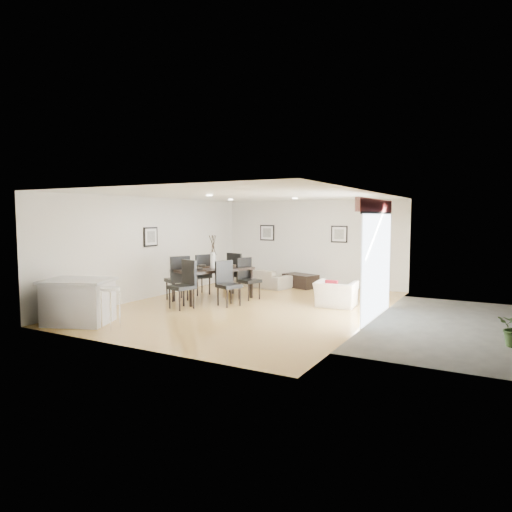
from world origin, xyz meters
The scene contains 26 objects.
ground centered at (0.00, 0.00, 0.00)m, with size 8.00×8.00×0.00m, color tan.
wall_back centered at (0.00, 4.00, 1.35)m, with size 6.00×0.04×2.70m, color silver.
wall_front centered at (0.00, -4.00, 1.35)m, with size 6.00×0.04×2.70m, color silver.
wall_left centered at (-3.00, 0.00, 1.35)m, with size 0.04×8.00×2.70m, color silver.
wall_right centered at (3.00, 0.00, 1.35)m, with size 0.04×8.00×2.70m, color silver.
ceiling centered at (0.00, 0.00, 2.70)m, with size 6.00×8.00×0.02m, color white.
sofa centered at (-1.29, 2.93, 0.28)m, with size 1.95×0.76×0.57m, color #A19982.
armchair centered at (1.83, 1.00, 0.31)m, with size 0.96×0.84×0.62m, color white.
dining_table centered at (-1.32, 0.34, 0.75)m, with size 1.71×2.25×0.84m.
dining_chair_wnear centered at (-2.04, -0.22, 0.66)m, with size 0.72×0.72×1.18m.
dining_chair_wfar centered at (-2.03, 0.80, 0.64)m, with size 0.67×0.67×1.14m.
dining_chair_enear centered at (-0.60, -0.13, 0.62)m, with size 0.65×0.65×1.10m.
dining_chair_efar centered at (-0.60, 0.87, 0.61)m, with size 0.63×0.63×1.10m.
dining_chair_head centered at (-1.29, -0.91, 0.65)m, with size 0.64×0.64×1.16m.
dining_chair_foot centered at (-1.34, 1.58, 0.64)m, with size 0.61×0.61×1.15m.
vase centered at (-1.32, 0.34, 1.20)m, with size 1.13×1.74×0.88m.
coffee_table centered at (-0.13, 3.39, 0.20)m, with size 1.02×0.61×0.41m, color black.
side_table centered at (-2.37, 2.95, 0.27)m, with size 0.40×0.40×0.53m, color black.
table_lamp centered at (-2.37, 2.95, 0.76)m, with size 0.19×0.19×0.36m.
cushion centered at (1.75, 0.91, 0.51)m, with size 0.30×0.09×0.30m, color maroon.
kitchen_island centered at (-2.23, -3.23, 0.47)m, with size 1.59×1.43×0.92m.
bar_stool centered at (-1.32, -3.23, 0.70)m, with size 0.37×0.37×0.82m.
framed_print_back_left centered at (-1.60, 3.97, 1.65)m, with size 0.52×0.04×0.52m.
framed_print_back_right centered at (0.90, 3.97, 1.65)m, with size 0.52×0.04×0.52m.
framed_print_left_wall centered at (-2.97, -0.20, 1.65)m, with size 0.04×0.52×0.52m.
sliding_door centered at (2.96, 0.30, 1.66)m, with size 0.12×2.70×2.57m.
Camera 1 is at (5.41, -9.56, 2.20)m, focal length 32.00 mm.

